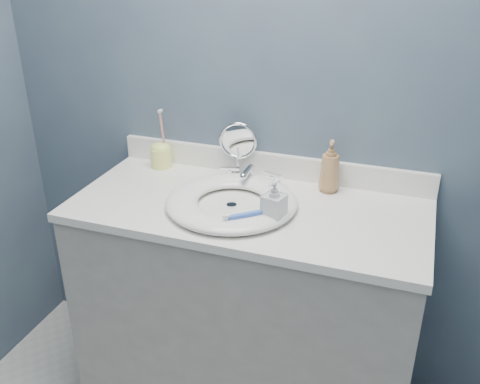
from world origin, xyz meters
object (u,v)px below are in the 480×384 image
at_px(toothbrush_holder, 161,154).
at_px(soap_bottle_clear, 274,202).
at_px(makeup_mirror, 238,147).
at_px(soap_bottle_amber, 330,166).

bearing_deg(toothbrush_holder, soap_bottle_clear, -28.40).
distance_m(makeup_mirror, soap_bottle_amber, 0.36).
xyz_separation_m(makeup_mirror, toothbrush_holder, (-0.32, -0.02, -0.06)).
xyz_separation_m(makeup_mirror, soap_bottle_amber, (0.35, -0.02, -0.02)).
height_order(makeup_mirror, soap_bottle_amber, makeup_mirror).
xyz_separation_m(soap_bottle_amber, soap_bottle_clear, (-0.12, -0.30, -0.02)).
bearing_deg(makeup_mirror, soap_bottle_amber, -11.84).
bearing_deg(soap_bottle_clear, soap_bottle_amber, 82.24).
bearing_deg(soap_bottle_amber, toothbrush_holder, 174.83).
height_order(soap_bottle_clear, toothbrush_holder, toothbrush_holder).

